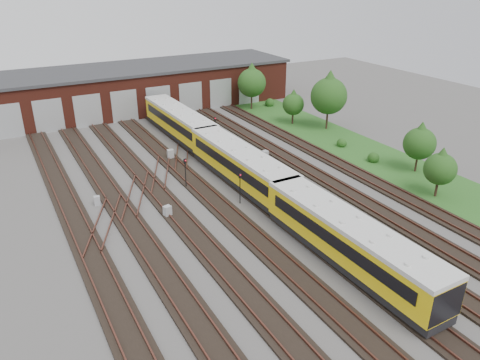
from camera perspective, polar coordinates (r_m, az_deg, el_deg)
ground at (r=40.01m, az=2.83°, el=-5.14°), size 120.00×120.00×0.00m
track_network at (r=40.32m, az=2.19°, el=-4.70°), size 30.40×70.00×0.33m
maintenance_shed at (r=73.80m, az=-13.76°, el=10.77°), size 51.00×12.50×6.35m
grass_verge at (r=57.90m, az=13.84°, el=3.78°), size 8.00×55.00×0.05m
metro_train at (r=45.95m, az=0.06°, el=1.83°), size 3.22×48.53×3.41m
signal_mast_0 at (r=45.54m, az=-6.68°, el=1.28°), size 0.27×0.25×3.07m
signal_mast_1 at (r=42.21m, az=-0.00°, el=-0.55°), size 0.22×0.21×2.99m
signal_mast_2 at (r=55.37m, az=-2.86°, el=5.70°), size 0.30×0.29×3.09m
signal_mast_3 at (r=58.52m, az=-3.04°, el=6.64°), size 0.26×0.24×3.00m
relay_cabinet_0 at (r=44.48m, az=-17.02°, el=-2.42°), size 0.60×0.53×0.88m
relay_cabinet_1 at (r=53.39m, az=-8.47°, el=3.11°), size 0.72×0.62×1.13m
relay_cabinet_2 at (r=41.00m, az=-8.83°, el=-3.81°), size 0.74×0.67×1.05m
relay_cabinet_3 at (r=52.63m, az=3.04°, el=3.01°), size 0.74×0.65×1.10m
relay_cabinet_4 at (r=56.96m, az=-3.15°, el=4.62°), size 0.70×0.65×0.95m
tree_0 at (r=71.68m, az=1.44°, el=12.16°), size 4.26×4.26×7.06m
tree_1 at (r=65.00m, az=6.53°, el=9.46°), size 2.95×2.95×4.88m
tree_2 at (r=63.02m, az=10.81°, el=10.54°), size 4.77×4.77×7.91m
tree_3 at (r=46.82m, az=23.29°, el=1.66°), size 2.99×2.99×4.96m
tree_4 at (r=51.87m, az=21.11°, el=4.58°), size 3.34×3.34×5.54m
bush_0 at (r=54.14m, az=15.97°, el=2.79°), size 1.29×1.29×1.29m
bush_1 at (r=57.99m, az=12.31°, el=4.57°), size 1.20×1.20×1.20m
bush_2 at (r=74.31m, az=3.65°, el=9.51°), size 1.41×1.41×1.41m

